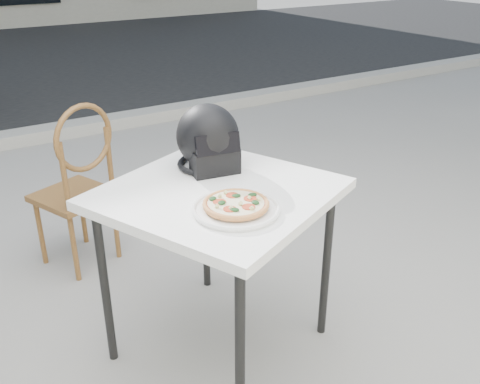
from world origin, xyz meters
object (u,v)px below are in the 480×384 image
pizza (236,204)px  cafe_chair_main (79,178)px  plate (236,209)px  cafe_table_main (218,205)px  helmet (209,140)px

pizza → cafe_chair_main: size_ratio=0.31×
plate → cafe_table_main: bearing=78.6°
helmet → cafe_table_main: bearing=-101.5°
plate → cafe_chair_main: 1.32m
cafe_chair_main → pizza: bearing=79.9°
plate → pizza: (0.00, 0.00, 0.02)m
helmet → pizza: bearing=-97.1°
helmet → plate: bearing=-97.1°
pizza → cafe_chair_main: cafe_chair_main is taller
plate → pizza: 0.02m
pizza → helmet: size_ratio=0.91×
cafe_table_main → helmet: size_ratio=3.37×
cafe_table_main → plate: (-0.04, -0.21, 0.09)m
cafe_chair_main → cafe_table_main: bearing=84.5°
cafe_table_main → cafe_chair_main: (-0.31, 1.04, -0.19)m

